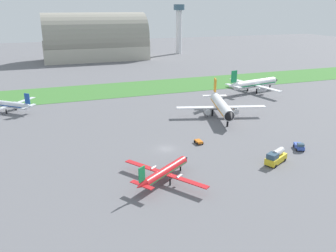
{
  "coord_description": "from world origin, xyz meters",
  "views": [
    {
      "loc": [
        -26.21,
        -75.67,
        34.3
      ],
      "look_at": [
        3.46,
        8.31,
        3.0
      ],
      "focal_mm": 36.59,
      "sensor_mm": 36.0,
      "label": 1
    }
  ],
  "objects_px": {
    "airplane_taxiing_turboprop": "(9,104)",
    "pushback_tug_by_runway": "(299,146)",
    "airplane_midfield_jet": "(221,106)",
    "baggage_cart_near_gate": "(199,142)",
    "fuel_truck_midfield": "(276,157)",
    "airplane_foreground_turboprop": "(164,172)",
    "control_tower": "(179,25)",
    "airplane_parked_jet_far": "(254,84)"
  },
  "relations": [
    {
      "from": "airplane_taxiing_turboprop",
      "to": "pushback_tug_by_runway",
      "type": "bearing_deg",
      "value": -179.58
    },
    {
      "from": "airplane_midfield_jet",
      "to": "baggage_cart_near_gate",
      "type": "distance_m",
      "value": 25.29
    },
    {
      "from": "baggage_cart_near_gate",
      "to": "fuel_truck_midfield",
      "type": "bearing_deg",
      "value": 33.51
    },
    {
      "from": "airplane_foreground_turboprop",
      "to": "control_tower",
      "type": "relative_size",
      "value": 0.5
    },
    {
      "from": "airplane_taxiing_turboprop",
      "to": "pushback_tug_by_runway",
      "type": "distance_m",
      "value": 93.27
    },
    {
      "from": "airplane_foreground_turboprop",
      "to": "pushback_tug_by_runway",
      "type": "bearing_deg",
      "value": -27.93
    },
    {
      "from": "pushback_tug_by_runway",
      "to": "airplane_foreground_turboprop",
      "type": "bearing_deg",
      "value": -60.68
    },
    {
      "from": "airplane_foreground_turboprop",
      "to": "airplane_taxiing_turboprop",
      "type": "bearing_deg",
      "value": 83.13
    },
    {
      "from": "airplane_midfield_jet",
      "to": "pushback_tug_by_runway",
      "type": "height_order",
      "value": "airplane_midfield_jet"
    },
    {
      "from": "airplane_midfield_jet",
      "to": "fuel_truck_midfield",
      "type": "height_order",
      "value": "airplane_midfield_jet"
    },
    {
      "from": "airplane_parked_jet_far",
      "to": "fuel_truck_midfield",
      "type": "distance_m",
      "value": 69.86
    },
    {
      "from": "airplane_midfield_jet",
      "to": "fuel_truck_midfield",
      "type": "bearing_deg",
      "value": 8.49
    },
    {
      "from": "airplane_taxiing_turboprop",
      "to": "control_tower",
      "type": "bearing_deg",
      "value": -91.32
    },
    {
      "from": "airplane_taxiing_turboprop",
      "to": "airplane_foreground_turboprop",
      "type": "bearing_deg",
      "value": 158.2
    },
    {
      "from": "airplane_midfield_jet",
      "to": "pushback_tug_by_runway",
      "type": "distance_m",
      "value": 31.63
    },
    {
      "from": "airplane_taxiing_turboprop",
      "to": "fuel_truck_midfield",
      "type": "bearing_deg",
      "value": 173.71
    },
    {
      "from": "airplane_foreground_turboprop",
      "to": "control_tower",
      "type": "bearing_deg",
      "value": 33.27
    },
    {
      "from": "pushback_tug_by_runway",
      "to": "airplane_midfield_jet",
      "type": "bearing_deg",
      "value": -146.82
    },
    {
      "from": "airplane_foreground_turboprop",
      "to": "airplane_taxiing_turboprop",
      "type": "distance_m",
      "value": 72.75
    },
    {
      "from": "baggage_cart_near_gate",
      "to": "pushback_tug_by_runway",
      "type": "height_order",
      "value": "pushback_tug_by_runway"
    },
    {
      "from": "airplane_midfield_jet",
      "to": "airplane_taxiing_turboprop",
      "type": "xyz_separation_m",
      "value": [
        -65.71,
        28.85,
        -1.07
      ]
    },
    {
      "from": "airplane_midfield_jet",
      "to": "airplane_parked_jet_far",
      "type": "bearing_deg",
      "value": 147.41
    },
    {
      "from": "baggage_cart_near_gate",
      "to": "pushback_tug_by_runway",
      "type": "relative_size",
      "value": 0.61
    },
    {
      "from": "airplane_parked_jet_far",
      "to": "control_tower",
      "type": "xyz_separation_m",
      "value": [
        15.22,
        126.92,
        17.32
      ]
    },
    {
      "from": "airplane_midfield_jet",
      "to": "fuel_truck_midfield",
      "type": "relative_size",
      "value": 4.15
    },
    {
      "from": "airplane_foreground_turboprop",
      "to": "fuel_truck_midfield",
      "type": "height_order",
      "value": "airplane_foreground_turboprop"
    },
    {
      "from": "control_tower",
      "to": "baggage_cart_near_gate",
      "type": "bearing_deg",
      "value": -109.48
    },
    {
      "from": "baggage_cart_near_gate",
      "to": "control_tower",
      "type": "relative_size",
      "value": 0.07
    },
    {
      "from": "airplane_midfield_jet",
      "to": "fuel_truck_midfield",
      "type": "xyz_separation_m",
      "value": [
        -4.67,
        -35.69,
        -2.13
      ]
    },
    {
      "from": "airplane_foreground_turboprop",
      "to": "pushback_tug_by_runway",
      "type": "xyz_separation_m",
      "value": [
        37.52,
        4.5,
        -1.34
      ]
    },
    {
      "from": "baggage_cart_near_gate",
      "to": "fuel_truck_midfield",
      "type": "xyz_separation_m",
      "value": [
        11.82,
        -16.78,
        1.01
      ]
    },
    {
      "from": "airplane_foreground_turboprop",
      "to": "airplane_midfield_jet",
      "type": "xyz_separation_m",
      "value": [
        31.68,
        35.45,
        1.46
      ]
    },
    {
      "from": "airplane_foreground_turboprop",
      "to": "airplane_parked_jet_far",
      "type": "height_order",
      "value": "airplane_parked_jet_far"
    },
    {
      "from": "airplane_midfield_jet",
      "to": "control_tower",
      "type": "bearing_deg",
      "value": 179.81
    },
    {
      "from": "airplane_foreground_turboprop",
      "to": "pushback_tug_by_runway",
      "type": "relative_size",
      "value": 4.38
    },
    {
      "from": "fuel_truck_midfield",
      "to": "airplane_taxiing_turboprop",
      "type": "bearing_deg",
      "value": -73.54
    },
    {
      "from": "airplane_parked_jet_far",
      "to": "pushback_tug_by_runway",
      "type": "xyz_separation_m",
      "value": [
        -23.05,
        -56.49,
        -2.75
      ]
    },
    {
      "from": "airplane_foreground_turboprop",
      "to": "airplane_taxiing_turboprop",
      "type": "relative_size",
      "value": 0.91
    },
    {
      "from": "fuel_truck_midfield",
      "to": "pushback_tug_by_runway",
      "type": "height_order",
      "value": "fuel_truck_midfield"
    },
    {
      "from": "baggage_cart_near_gate",
      "to": "airplane_taxiing_turboprop",
      "type": "bearing_deg",
      "value": -135.79
    },
    {
      "from": "airplane_taxiing_turboprop",
      "to": "fuel_truck_midfield",
      "type": "xyz_separation_m",
      "value": [
        61.04,
        -64.54,
        -1.06
      ]
    },
    {
      "from": "baggage_cart_near_gate",
      "to": "airplane_parked_jet_far",
      "type": "bearing_deg",
      "value": 132.75
    }
  ]
}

